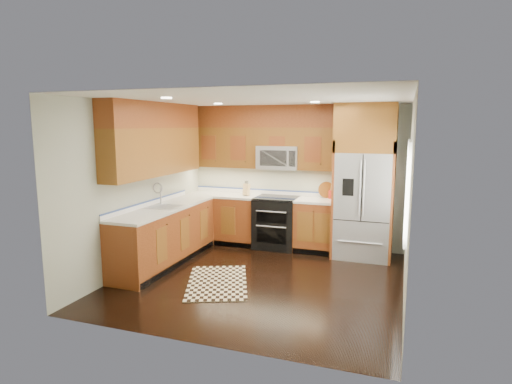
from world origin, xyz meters
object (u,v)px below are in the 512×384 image
(refrigerator, at_px, (364,182))
(rug, at_px, (217,282))
(knife_block, at_px, (246,189))
(utensil_crock, at_px, (332,192))
(range, at_px, (276,223))

(refrigerator, relative_size, rug, 1.87)
(knife_block, xyz_separation_m, utensil_crock, (1.56, 0.18, -0.00))
(refrigerator, height_order, rug, refrigerator)
(knife_block, distance_m, utensil_crock, 1.57)
(range, relative_size, utensil_crock, 3.00)
(range, xyz_separation_m, rug, (-0.29, -2.00, -0.46))
(refrigerator, relative_size, knife_block, 9.48)
(knife_block, bearing_deg, utensil_crock, 6.73)
(rug, bearing_deg, utensil_crock, 38.60)
(knife_block, bearing_deg, rug, -81.34)
(refrigerator, xyz_separation_m, utensil_crock, (-0.59, 0.26, -0.25))
(rug, height_order, utensil_crock, utensil_crock)
(utensil_crock, bearing_deg, refrigerator, -24.14)
(range, bearing_deg, refrigerator, -1.40)
(rug, height_order, knife_block, knife_block)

